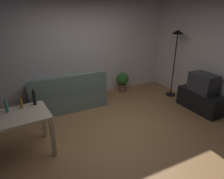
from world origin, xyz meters
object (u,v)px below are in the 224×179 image
object	(u,v)px
couch	(67,96)
bottle_tall	(6,106)
torchiere_lamp	(176,45)
bottle_dark	(34,98)
potted_plant	(123,81)
tv_stand	(200,101)
bottle_amber	(21,103)
desk	(10,123)
tv	(203,83)

from	to	relation	value
couch	bottle_tall	bearing A→B (deg)	43.93
torchiere_lamp	bottle_dark	xyz separation A→B (m)	(-3.68, -0.58, -0.52)
potted_plant	bottle_tall	size ratio (longest dim) A/B	2.34
tv_stand	potted_plant	size ratio (longest dim) A/B	1.93
potted_plant	bottle_amber	xyz separation A→B (m)	(-2.80, -1.48, 0.52)
bottle_amber	bottle_dark	size ratio (longest dim) A/B	0.77
tv_stand	desk	distance (m)	4.13
couch	tv_stand	size ratio (longest dim) A/B	1.64
tv	desk	size ratio (longest dim) A/B	0.48
tv_stand	bottle_tall	world-z (taller)	bottle_tall
bottle_tall	bottle_dark	bearing A→B (deg)	11.89
couch	bottle_amber	xyz separation A→B (m)	(-1.06, -1.17, 0.55)
torchiere_lamp	potted_plant	xyz separation A→B (m)	(-1.10, 0.87, -1.08)
torchiere_lamp	desk	bearing A→B (deg)	-168.39
desk	potted_plant	distance (m)	3.48
tv	bottle_dark	size ratio (longest dim) A/B	2.08
tv_stand	desk	size ratio (longest dim) A/B	0.88
bottle_tall	tv_stand	bearing A→B (deg)	-4.71
tv	bottle_dark	xyz separation A→B (m)	(-3.68, 0.43, 0.19)
tv_stand	tv	distance (m)	0.46
torchiere_lamp	potted_plant	distance (m)	1.77
tv_stand	bottle_amber	distance (m)	3.96
couch	torchiere_lamp	xyz separation A→B (m)	(2.84, -0.56, 1.11)
desk	bottle_tall	xyz separation A→B (m)	(-0.00, 0.18, 0.22)
bottle_tall	bottle_amber	size ratio (longest dim) A/B	1.11
torchiere_lamp	tv_stand	bearing A→B (deg)	-90.00
potted_plant	bottle_amber	distance (m)	3.21
tv_stand	bottle_tall	size ratio (longest dim) A/B	4.51
tv	bottle_tall	xyz separation A→B (m)	(-4.12, 0.34, 0.17)
tv_stand	bottle_dark	distance (m)	3.76
tv_stand	bottle_amber	world-z (taller)	bottle_amber
tv_stand	couch	bearing A→B (deg)	61.11
tv	bottle_dark	world-z (taller)	bottle_dark
torchiere_lamp	bottle_amber	size ratio (longest dim) A/B	8.20
tv	bottle_tall	world-z (taller)	bottle_tall
tv_stand	bottle_amber	size ratio (longest dim) A/B	4.98
couch	tv	world-z (taller)	same
potted_plant	bottle_tall	world-z (taller)	bottle_tall
desk	bottle_tall	bearing A→B (deg)	86.67
bottle_tall	bottle_dark	size ratio (longest dim) A/B	0.85
couch	bottle_tall	xyz separation A→B (m)	(-1.27, -1.23, 0.56)
bottle_amber	desk	bearing A→B (deg)	-131.94
bottle_amber	bottle_dark	bearing A→B (deg)	8.35
desk	tv	bearing A→B (deg)	-7.15
couch	potted_plant	bearing A→B (deg)	-169.81
couch	bottle_tall	size ratio (longest dim) A/B	7.37
bottle_dark	bottle_tall	bearing A→B (deg)	-168.11
couch	bottle_dark	xyz separation A→B (m)	(-0.84, -1.14, 0.58)
couch	bottle_amber	world-z (taller)	bottle_amber
desk	bottle_amber	bearing A→B (deg)	43.17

